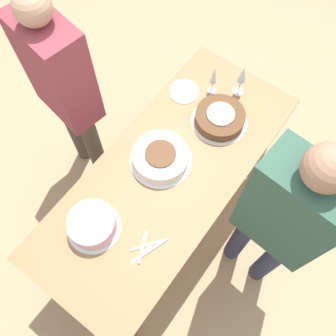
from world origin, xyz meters
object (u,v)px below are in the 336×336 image
(wine_glass_near, at_px, (242,75))
(person_watching, at_px, (64,86))
(cake_front_chocolate, at_px, (220,118))
(wine_glass_far, at_px, (214,76))
(cake_center_white, at_px, (161,157))
(person_cutting, at_px, (282,219))
(cake_back_decorated, at_px, (92,225))

(wine_glass_near, height_order, person_watching, person_watching)
(person_watching, bearing_deg, cake_front_chocolate, 39.30)
(cake_front_chocolate, relative_size, wine_glass_near, 1.44)
(wine_glass_near, bearing_deg, wine_glass_far, 123.35)
(wine_glass_near, bearing_deg, person_watching, 132.48)
(wine_glass_far, bearing_deg, cake_front_chocolate, -134.76)
(cake_center_white, distance_m, person_watching, 0.68)
(cake_front_chocolate, height_order, person_watching, person_watching)
(wine_glass_near, relative_size, person_watching, 0.15)
(person_cutting, xyz_separation_m, person_watching, (-0.04, 1.38, -0.02))
(cake_center_white, relative_size, cake_front_chocolate, 1.06)
(cake_front_chocolate, xyz_separation_m, wine_glass_near, (0.25, 0.02, 0.12))
(cake_center_white, height_order, cake_front_chocolate, cake_center_white)
(person_cutting, bearing_deg, cake_back_decorated, 40.26)
(cake_center_white, xyz_separation_m, wine_glass_near, (0.67, -0.10, 0.12))
(cake_back_decorated, bearing_deg, wine_glass_far, -0.23)
(cake_front_chocolate, xyz_separation_m, person_cutting, (-0.41, -0.59, 0.18))
(cake_center_white, height_order, person_watching, person_watching)
(cake_front_chocolate, bearing_deg, person_watching, 119.46)
(wine_glass_far, bearing_deg, person_cutting, -127.16)
(cake_center_white, bearing_deg, cake_front_chocolate, -16.49)
(cake_back_decorated, distance_m, wine_glass_near, 1.21)
(cake_back_decorated, xyz_separation_m, person_cutting, (0.54, -0.76, 0.16))
(person_watching, bearing_deg, wine_glass_near, 52.31)
(person_cutting, height_order, person_watching, person_cutting)
(cake_front_chocolate, height_order, wine_glass_near, wine_glass_near)
(cake_front_chocolate, height_order, wine_glass_far, wine_glass_far)
(cake_center_white, relative_size, person_watching, 0.22)
(wine_glass_far, distance_m, person_cutting, 0.95)
(cake_back_decorated, bearing_deg, person_cutting, -54.72)
(wine_glass_near, bearing_deg, cake_back_decorated, 173.15)
(cake_front_chocolate, relative_size, cake_back_decorated, 1.18)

